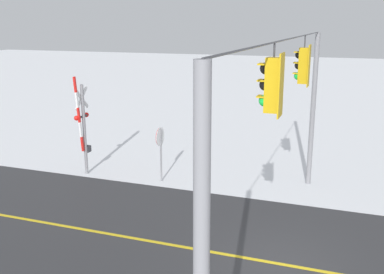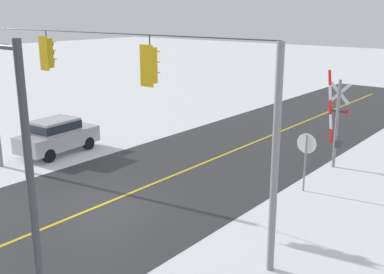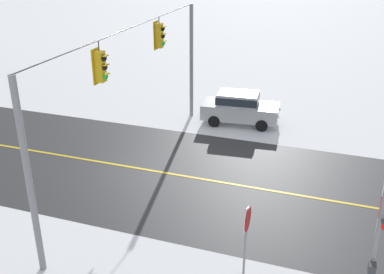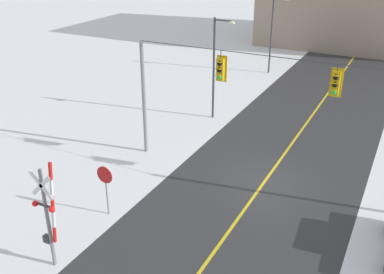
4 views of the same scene
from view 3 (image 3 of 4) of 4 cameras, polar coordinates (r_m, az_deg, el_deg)
name	(u,v)px [view 3 (image 3 of 4)]	position (r m, az deg, el deg)	size (l,w,h in m)	color
ground_plane	(140,169)	(20.39, -6.56, -3.95)	(160.00, 160.00, 0.00)	white
road_asphalt	(26,150)	(23.42, -19.96, -1.49)	(9.00, 80.00, 0.01)	#303033
lane_centre_line	(26,149)	(23.42, -19.97, -1.47)	(0.14, 72.00, 0.01)	gold
signal_span	(135,80)	(18.86, -7.10, 7.01)	(14.20, 0.47, 6.22)	gray
stop_sign	(247,226)	(13.63, 6.86, -10.97)	(0.80, 0.09, 2.35)	gray
railroad_crossing	(379,229)	(13.46, 22.35, -10.57)	(1.06, 0.31, 4.39)	gray
parked_car_silver	(239,107)	(24.92, 5.94, 3.77)	(2.13, 4.32, 1.74)	#B7BABF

